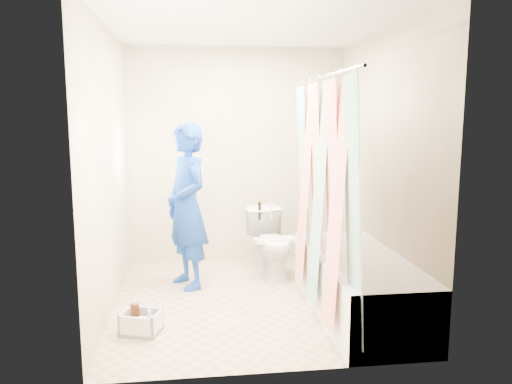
{
  "coord_description": "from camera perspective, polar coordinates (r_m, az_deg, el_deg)",
  "views": [
    {
      "loc": [
        -0.5,
        -4.29,
        1.66
      ],
      "look_at": [
        0.1,
        0.42,
        0.92
      ],
      "focal_mm": 35.0,
      "sensor_mm": 36.0,
      "label": 1
    }
  ],
  "objects": [
    {
      "name": "wall_front",
      "position": [
        3.06,
        2.22,
        0.16
      ],
      "size": [
        2.4,
        0.02,
        2.4
      ],
      "primitive_type": "cube",
      "color": "beige",
      "rests_on": "ground"
    },
    {
      "name": "bathtub",
      "position": [
        4.32,
        11.53,
        -10.16
      ],
      "size": [
        0.7,
        1.75,
        0.5
      ],
      "color": "white",
      "rests_on": "ground"
    },
    {
      "name": "curtain_rod",
      "position": [
        4.0,
        7.7,
        12.89
      ],
      "size": [
        0.02,
        1.9,
        0.02
      ],
      "primitive_type": "cylinder",
      "rotation": [
        1.57,
        0.0,
        0.0
      ],
      "color": "silver",
      "rests_on": "wall_back"
    },
    {
      "name": "ceiling",
      "position": [
        4.38,
        -0.64,
        18.55
      ],
      "size": [
        2.4,
        2.6,
        0.02
      ],
      "primitive_type": "cube",
      "color": "silver",
      "rests_on": "wall_back"
    },
    {
      "name": "wall_right",
      "position": [
        4.63,
        14.3,
        2.85
      ],
      "size": [
        0.02,
        2.6,
        2.4
      ],
      "primitive_type": "cube",
      "color": "beige",
      "rests_on": "ground"
    },
    {
      "name": "toilet",
      "position": [
        5.21,
        1.8,
        -5.83
      ],
      "size": [
        0.5,
        0.73,
        0.69
      ],
      "primitive_type": "imported",
      "rotation": [
        0.0,
        0.0,
        0.18
      ],
      "color": "white",
      "rests_on": "ground"
    },
    {
      "name": "tank_lid",
      "position": [
        5.09,
        2.21,
        -5.48
      ],
      "size": [
        0.45,
        0.25,
        0.03
      ],
      "primitive_type": "cube",
      "rotation": [
        0.0,
        0.0,
        0.18
      ],
      "color": "white",
      "rests_on": "toilet"
    },
    {
      "name": "plumber",
      "position": [
        4.82,
        -7.9,
        -1.66
      ],
      "size": [
        0.6,
        0.69,
        1.58
      ],
      "primitive_type": "imported",
      "rotation": [
        0.0,
        0.0,
        -1.1
      ],
      "color": "#0F0F98",
      "rests_on": "ground"
    },
    {
      "name": "wall_left",
      "position": [
        4.37,
        -16.47,
        2.41
      ],
      "size": [
        0.02,
        2.6,
        2.4
      ],
      "primitive_type": "cube",
      "color": "beige",
      "rests_on": "ground"
    },
    {
      "name": "tank_internals",
      "position": [
        5.29,
        0.76,
        -1.89
      ],
      "size": [
        0.17,
        0.06,
        0.22
      ],
      "color": "black",
      "rests_on": "toilet"
    },
    {
      "name": "floor",
      "position": [
        4.62,
        -0.59,
        -12.22
      ],
      "size": [
        2.6,
        2.6,
        0.0
      ],
      "primitive_type": "plane",
      "color": "tan",
      "rests_on": "ground"
    },
    {
      "name": "shower_curtain",
      "position": [
        4.05,
        7.43,
        -0.36
      ],
      "size": [
        0.06,
        1.75,
        1.8
      ],
      "primitive_type": "cube",
      "color": "white",
      "rests_on": "curtain_rod"
    },
    {
      "name": "wall_back",
      "position": [
        5.63,
        -2.16,
        4.13
      ],
      "size": [
        2.4,
        0.02,
        2.4
      ],
      "primitive_type": "cube",
      "color": "beige",
      "rests_on": "ground"
    },
    {
      "name": "cleaning_caddy",
      "position": [
        4.04,
        -12.87,
        -14.43
      ],
      "size": [
        0.34,
        0.3,
        0.22
      ],
      "rotation": [
        0.0,
        0.0,
        -0.32
      ],
      "color": "silver",
      "rests_on": "ground"
    }
  ]
}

